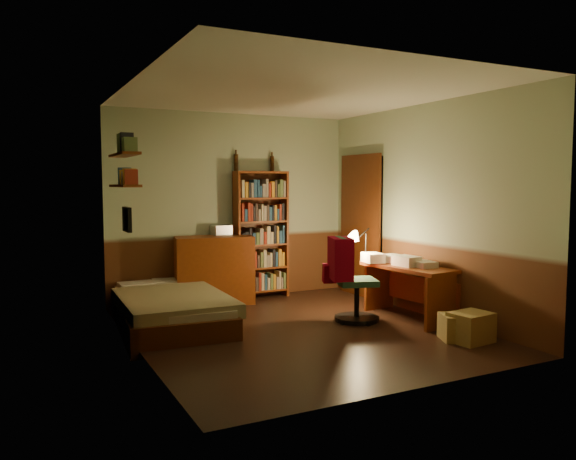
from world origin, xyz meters
name	(u,v)px	position (x,y,z in m)	size (l,w,h in m)	color
floor	(298,331)	(0.00, 0.00, -0.01)	(3.50, 4.00, 0.02)	black
ceiling	(298,92)	(0.00, 0.00, 2.61)	(3.50, 4.00, 0.02)	silver
wall_back	(232,207)	(0.00, 2.01, 1.30)	(3.50, 0.02, 2.60)	#A0B491
wall_left	(135,218)	(-1.76, 0.00, 1.30)	(0.02, 4.00, 2.60)	#A0B491
wall_right	(425,210)	(1.76, 0.00, 1.30)	(0.02, 4.00, 2.60)	#A0B491
wall_front	(419,226)	(0.00, -2.01, 1.30)	(3.50, 0.02, 2.60)	#A0B491
doorway	(362,227)	(1.72, 1.30, 1.00)	(0.06, 0.90, 2.00)	black
door_trim	(360,227)	(1.69, 1.30, 1.00)	(0.02, 0.98, 2.08)	#3B1A09
bed	(169,297)	(-1.19, 0.97, 0.31)	(1.10, 2.07, 0.61)	#7C8F55
dresser	(214,270)	(-0.36, 1.76, 0.46)	(1.03, 0.52, 0.92)	#6A2D0F
mini_stereo	(221,230)	(-0.21, 1.89, 0.99)	(0.25, 0.19, 0.14)	#B2B2B7
bookshelf	(261,235)	(0.38, 1.85, 0.90)	(0.77, 0.24, 1.80)	#6A2D0F
bottle_left	(236,163)	(0.05, 1.96, 1.92)	(0.06, 0.06, 0.24)	black
bottle_right	(272,164)	(0.60, 1.96, 1.91)	(0.06, 0.06, 0.22)	black
desk	(407,292)	(1.44, -0.10, 0.32)	(0.50, 1.20, 0.64)	#6A2D0F
paper_stack	(373,258)	(1.24, 0.34, 0.70)	(0.21, 0.29, 0.12)	silver
desk_lamp	(366,241)	(1.24, 0.50, 0.90)	(0.15, 0.15, 0.51)	black
office_chair	(357,285)	(0.82, 0.06, 0.43)	(0.43, 0.38, 0.86)	#254C33
red_jacket	(362,229)	(0.75, -0.13, 1.11)	(0.23, 0.42, 0.49)	maroon
wall_shelf_lower	(125,186)	(-1.64, 1.10, 1.60)	(0.20, 0.90, 0.03)	#6A2D0F
wall_shelf_upper	(124,155)	(-1.64, 1.10, 1.95)	(0.20, 0.90, 0.03)	#6A2D0F
framed_picture	(127,219)	(-1.72, 0.60, 1.25)	(0.04, 0.32, 0.26)	black
cardboard_box_a	(471,327)	(1.37, -1.20, 0.15)	(0.41, 0.33, 0.31)	olive
cardboard_box_b	(460,327)	(1.32, -1.10, 0.13)	(0.38, 0.31, 0.27)	olive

